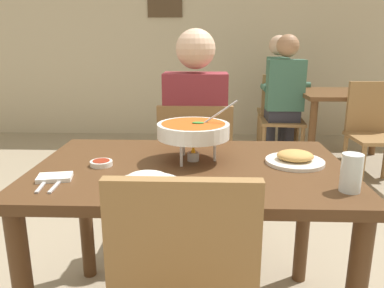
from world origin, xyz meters
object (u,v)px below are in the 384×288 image
(chair_diner_main, at_px, (195,167))
(patron_bg_middle, at_px, (284,92))
(drink_glass, at_px, (351,175))
(chair_bg_right, at_px, (374,127))
(curry_bowl, at_px, (193,131))
(rice_plate, at_px, (147,182))
(diner_main, at_px, (196,128))
(sauce_dish, at_px, (101,163))
(patron_bg_left, at_px, (280,86))
(appetizer_plate, at_px, (295,159))
(dining_table_far, at_px, (349,105))
(dining_table_main, at_px, (191,192))
(chair_bg_left, at_px, (285,106))
(chair_bg_middle, at_px, (281,113))

(chair_diner_main, xyz_separation_m, patron_bg_middle, (0.85, 1.72, 0.24))
(drink_glass, height_order, chair_bg_right, chair_bg_right)
(curry_bowl, bearing_deg, chair_diner_main, 90.79)
(rice_plate, height_order, chair_bg_right, chair_bg_right)
(diner_main, xyz_separation_m, curry_bowl, (0.01, -0.66, 0.14))
(drink_glass, relative_size, patron_bg_middle, 0.10)
(rice_plate, distance_m, sauce_dish, 0.32)
(rice_plate, height_order, patron_bg_left, patron_bg_left)
(appetizer_plate, height_order, drink_glass, drink_glass)
(dining_table_far, bearing_deg, patron_bg_middle, 179.16)
(drink_glass, bearing_deg, patron_bg_middle, 83.46)
(chair_bg_right, bearing_deg, dining_table_main, -129.76)
(chair_bg_left, bearing_deg, dining_table_far, -47.45)
(dining_table_far, bearing_deg, chair_bg_middle, 167.98)
(appetizer_plate, height_order, patron_bg_middle, patron_bg_middle)
(dining_table_far, height_order, patron_bg_middle, patron_bg_middle)
(dining_table_main, relative_size, appetizer_plate, 5.24)
(sauce_dish, relative_size, chair_bg_middle, 0.10)
(chair_bg_left, bearing_deg, sauce_dish, -114.36)
(dining_table_far, relative_size, patron_bg_left, 0.76)
(chair_diner_main, distance_m, chair_bg_middle, 2.04)
(diner_main, bearing_deg, rice_plate, -98.19)
(sauce_dish, relative_size, dining_table_far, 0.09)
(appetizer_plate, relative_size, chair_bg_right, 0.27)
(dining_table_main, height_order, chair_bg_middle, chair_bg_middle)
(dining_table_far, xyz_separation_m, chair_bg_left, (-0.52, 0.57, -0.11))
(curry_bowl, bearing_deg, patron_bg_middle, 70.23)
(dining_table_far, distance_m, patron_bg_middle, 0.67)
(curry_bowl, height_order, patron_bg_middle, patron_bg_middle)
(curry_bowl, bearing_deg, chair_bg_middle, 70.91)
(sauce_dish, height_order, chair_bg_right, chair_bg_right)
(curry_bowl, xyz_separation_m, appetizer_plate, (0.42, -0.02, -0.11))
(patron_bg_left, bearing_deg, drink_glass, -96.47)
(dining_table_main, bearing_deg, chair_bg_right, 50.24)
(appetizer_plate, xyz_separation_m, drink_glass, (0.12, -0.30, 0.04))
(drink_glass, height_order, patron_bg_middle, patron_bg_middle)
(diner_main, bearing_deg, chair_bg_left, 66.22)
(sauce_dish, bearing_deg, appetizer_plate, 4.31)
(chair_diner_main, xyz_separation_m, diner_main, (0.00, 0.03, 0.24))
(patron_bg_left, bearing_deg, rice_plate, -108.13)
(chair_diner_main, bearing_deg, patron_bg_left, 68.15)
(rice_plate, bearing_deg, drink_glass, -0.65)
(chair_diner_main, bearing_deg, diner_main, 90.00)
(chair_diner_main, relative_size, patron_bg_middle, 0.69)
(chair_diner_main, height_order, patron_bg_middle, patron_bg_middle)
(diner_main, bearing_deg, dining_table_main, -90.00)
(sauce_dish, relative_size, patron_bg_middle, 0.07)
(appetizer_plate, relative_size, patron_bg_middle, 0.18)
(chair_bg_middle, xyz_separation_m, patron_bg_middle, (-0.01, -0.13, 0.24))
(diner_main, distance_m, patron_bg_middle, 1.89)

